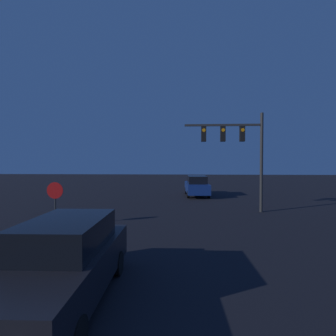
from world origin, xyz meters
TOP-DOWN VIEW (x-y plane):
  - car_near at (-1.89, 6.63)m, footprint 1.92×4.76m
  - car_far at (1.79, 23.76)m, footprint 1.99×4.79m
  - traffic_signal_mast at (3.81, 16.81)m, footprint 4.54×0.30m
  - stop_sign at (-5.15, 12.80)m, footprint 0.74×0.07m

SIDE VIEW (x-z plane):
  - car_near at x=-1.89m, z-range 0.00..1.72m
  - car_far at x=1.79m, z-range 0.00..1.72m
  - stop_sign at x=-5.15m, z-range 0.40..2.41m
  - traffic_signal_mast at x=3.81m, z-range 1.07..6.82m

